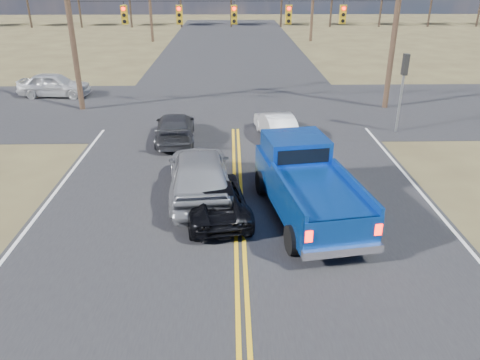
{
  "coord_description": "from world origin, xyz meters",
  "views": [
    {
      "loc": [
        -0.26,
        -9.11,
        7.63
      ],
      "look_at": [
        0.03,
        4.39,
        1.5
      ],
      "focal_mm": 35.0,
      "sensor_mm": 36.0,
      "label": 1
    }
  ],
  "objects_px": {
    "pickup_truck": "(306,184)",
    "dgrey_car_queue": "(175,128)",
    "silver_suv": "(200,173)",
    "white_car_queue": "(276,125)",
    "black_suv": "(215,198)",
    "cross_car_west": "(54,85)"
  },
  "relations": [
    {
      "from": "silver_suv",
      "to": "dgrey_car_queue",
      "type": "relative_size",
      "value": 1.21
    },
    {
      "from": "silver_suv",
      "to": "cross_car_west",
      "type": "distance_m",
      "value": 18.07
    },
    {
      "from": "pickup_truck",
      "to": "black_suv",
      "type": "xyz_separation_m",
      "value": [
        -3.04,
        0.1,
        -0.52
      ]
    },
    {
      "from": "white_car_queue",
      "to": "dgrey_car_queue",
      "type": "xyz_separation_m",
      "value": [
        -4.89,
        -0.36,
        0.01
      ]
    },
    {
      "from": "black_suv",
      "to": "white_car_queue",
      "type": "height_order",
      "value": "white_car_queue"
    },
    {
      "from": "silver_suv",
      "to": "black_suv",
      "type": "bearing_deg",
      "value": 108.62
    },
    {
      "from": "black_suv",
      "to": "dgrey_car_queue",
      "type": "xyz_separation_m",
      "value": [
        -2.12,
        7.48,
        0.05
      ]
    },
    {
      "from": "pickup_truck",
      "to": "black_suv",
      "type": "relative_size",
      "value": 1.48
    },
    {
      "from": "cross_car_west",
      "to": "black_suv",
      "type": "bearing_deg",
      "value": -143.31
    },
    {
      "from": "silver_suv",
      "to": "dgrey_car_queue",
      "type": "distance_m",
      "value": 6.35
    },
    {
      "from": "silver_suv",
      "to": "cross_car_west",
      "type": "height_order",
      "value": "silver_suv"
    },
    {
      "from": "pickup_truck",
      "to": "dgrey_car_queue",
      "type": "height_order",
      "value": "pickup_truck"
    },
    {
      "from": "pickup_truck",
      "to": "cross_car_west",
      "type": "relative_size",
      "value": 1.44
    },
    {
      "from": "pickup_truck",
      "to": "silver_suv",
      "type": "bearing_deg",
      "value": 149.22
    },
    {
      "from": "pickup_truck",
      "to": "black_suv",
      "type": "height_order",
      "value": "pickup_truck"
    },
    {
      "from": "silver_suv",
      "to": "white_car_queue",
      "type": "height_order",
      "value": "silver_suv"
    },
    {
      "from": "black_suv",
      "to": "pickup_truck",
      "type": "bearing_deg",
      "value": 169.46
    },
    {
      "from": "pickup_truck",
      "to": "dgrey_car_queue",
      "type": "distance_m",
      "value": 9.18
    },
    {
      "from": "white_car_queue",
      "to": "cross_car_west",
      "type": "height_order",
      "value": "cross_car_west"
    },
    {
      "from": "black_suv",
      "to": "dgrey_car_queue",
      "type": "distance_m",
      "value": 7.77
    },
    {
      "from": "white_car_queue",
      "to": "cross_car_west",
      "type": "xyz_separation_m",
      "value": [
        -13.59,
        8.37,
        0.12
      ]
    },
    {
      "from": "pickup_truck",
      "to": "cross_car_west",
      "type": "bearing_deg",
      "value": 121.12
    }
  ]
}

